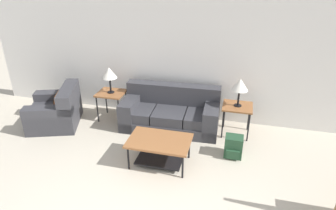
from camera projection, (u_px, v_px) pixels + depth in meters
name	position (u px, v px, depth m)	size (l,w,h in m)	color
wall_back	(192.00, 58.00, 5.97)	(8.92, 0.06, 2.60)	white
couch	(171.00, 113.00, 6.00)	(1.94, 0.95, 0.82)	#38383D
armchair	(57.00, 111.00, 6.10)	(1.21, 1.26, 0.80)	#38383D
coffee_table	(159.00, 146.00, 4.87)	(1.01, 0.66, 0.46)	#935B33
side_table_left	(111.00, 95.00, 6.19)	(0.55, 0.51, 0.61)	#935B33
side_table_right	(237.00, 109.00, 5.63)	(0.55, 0.51, 0.61)	#935B33
table_lamp_left	(109.00, 73.00, 5.98)	(0.31, 0.31, 0.54)	black
table_lamp_right	(240.00, 85.00, 5.42)	(0.31, 0.31, 0.54)	black
backpack	(233.00, 147.00, 5.12)	(0.30, 0.32, 0.39)	#23472D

